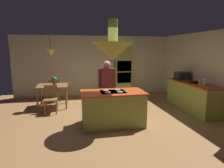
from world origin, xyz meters
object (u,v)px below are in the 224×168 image
(dining_table, at_px, (52,88))
(canister_sugar, at_px, (200,82))
(canister_flour, at_px, (204,82))
(kitchen_island, at_px, (113,108))
(microwave_on_counter, at_px, (182,76))
(oven_tower, at_px, (122,71))
(potted_plant_on_table, at_px, (54,80))
(chair_facing_island, at_px, (51,97))
(cup_on_table, at_px, (51,85))
(chair_by_back_wall, at_px, (54,89))
(person_at_island, at_px, (107,85))

(dining_table, distance_m, canister_sugar, 4.85)
(dining_table, distance_m, canister_flour, 4.92)
(kitchen_island, bearing_deg, dining_table, 128.99)
(canister_flour, bearing_deg, microwave_on_counter, 90.00)
(oven_tower, distance_m, potted_plant_on_table, 2.96)
(canister_flour, bearing_deg, chair_facing_island, 165.35)
(oven_tower, xyz_separation_m, cup_on_table, (-2.82, -1.37, -0.25))
(microwave_on_counter, bearing_deg, canister_flour, -90.00)
(oven_tower, distance_m, canister_flour, 3.47)
(potted_plant_on_table, bearing_deg, microwave_on_counter, -7.90)
(kitchen_island, xyz_separation_m, dining_table, (-1.70, 2.10, 0.20))
(oven_tower, relative_size, potted_plant_on_table, 7.02)
(chair_facing_island, xyz_separation_m, canister_sugar, (4.54, -1.01, 0.49))
(chair_facing_island, bearing_deg, dining_table, 90.00)
(chair_by_back_wall, bearing_deg, cup_on_table, 89.03)
(dining_table, xyz_separation_m, canister_sugar, (4.54, -1.68, 0.33))
(kitchen_island, bearing_deg, chair_by_back_wall, 121.55)
(dining_table, relative_size, chair_facing_island, 1.19)
(oven_tower, xyz_separation_m, chair_by_back_wall, (-2.80, -0.47, -0.55))
(oven_tower, height_order, person_at_island, oven_tower)
(cup_on_table, relative_size, canister_flour, 0.41)
(chair_facing_island, distance_m, canister_sugar, 4.68)
(oven_tower, bearing_deg, cup_on_table, -154.10)
(cup_on_table, bearing_deg, canister_sugar, -17.68)
(potted_plant_on_table, relative_size, canister_flour, 1.37)
(oven_tower, distance_m, chair_facing_island, 3.38)
(person_at_island, distance_m, cup_on_table, 2.06)
(oven_tower, distance_m, microwave_on_counter, 2.49)
(person_at_island, distance_m, microwave_on_counter, 2.96)
(dining_table, bearing_deg, chair_facing_island, -90.00)
(oven_tower, bearing_deg, person_at_island, -113.99)
(microwave_on_counter, bearing_deg, canister_sugar, -90.00)
(dining_table, bearing_deg, oven_tower, 22.21)
(oven_tower, relative_size, chair_facing_island, 2.42)
(person_at_island, height_order, microwave_on_counter, person_at_island)
(oven_tower, relative_size, canister_flour, 9.60)
(microwave_on_counter, bearing_deg, kitchen_island, -152.68)
(person_at_island, bearing_deg, kitchen_island, -88.15)
(potted_plant_on_table, height_order, canister_flour, canister_flour)
(kitchen_island, relative_size, chair_facing_island, 1.88)
(oven_tower, relative_size, microwave_on_counter, 4.58)
(kitchen_island, height_order, microwave_on_counter, microwave_on_counter)
(canister_flour, distance_m, microwave_on_counter, 1.22)
(cup_on_table, bearing_deg, chair_by_back_wall, 89.03)
(chair_facing_island, bearing_deg, canister_sugar, -12.51)
(person_at_island, height_order, potted_plant_on_table, person_at_island)
(cup_on_table, bearing_deg, dining_table, 86.14)
(canister_flour, bearing_deg, cup_on_table, 160.29)
(person_at_island, bearing_deg, chair_by_back_wall, 129.28)
(dining_table, distance_m, person_at_island, 2.19)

